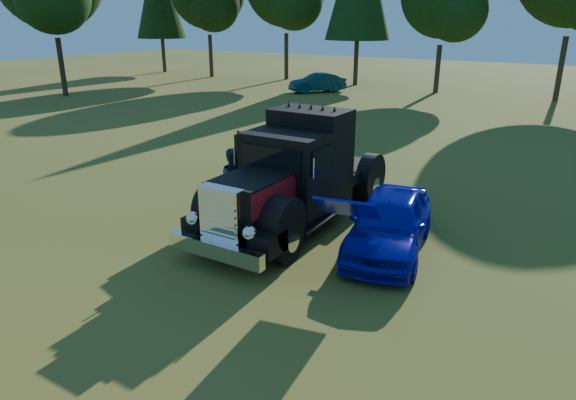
# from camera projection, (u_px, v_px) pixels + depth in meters

# --- Properties ---
(ground) EXTENTS (120.00, 120.00, 0.00)m
(ground) POSITION_uv_depth(u_px,v_px,m) (243.00, 247.00, 12.55)
(ground) COLOR #354F17
(ground) RESTS_ON ground
(diamond_t_truck) EXTENTS (3.35, 7.16, 3.00)m
(diamond_t_truck) POSITION_uv_depth(u_px,v_px,m) (294.00, 179.00, 13.56)
(diamond_t_truck) COLOR black
(diamond_t_truck) RESTS_ON ground
(hotrod_coupe) EXTENTS (2.49, 4.49, 1.89)m
(hotrod_coupe) POSITION_uv_depth(u_px,v_px,m) (389.00, 222.00, 12.15)
(hotrod_coupe) COLOR #0729AA
(hotrod_coupe) RESTS_ON ground
(spectator_near) EXTENTS (0.53, 0.74, 1.92)m
(spectator_near) POSITION_uv_depth(u_px,v_px,m) (248.00, 183.00, 14.24)
(spectator_near) COLOR #1B2C41
(spectator_near) RESTS_ON ground
(spectator_far) EXTENTS (1.00, 1.15, 2.00)m
(spectator_far) POSITION_uv_depth(u_px,v_px,m) (236.00, 184.00, 14.08)
(spectator_far) COLOR #1A2A3C
(spectator_far) RESTS_ON ground
(distant_teal_car) EXTENTS (3.66, 4.18, 1.37)m
(distant_teal_car) POSITION_uv_depth(u_px,v_px,m) (317.00, 83.00, 38.16)
(distant_teal_car) COLOR #09313A
(distant_teal_car) RESTS_ON ground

